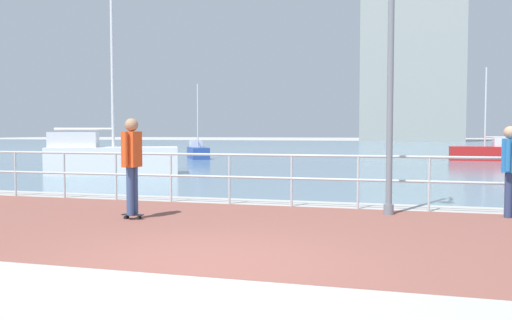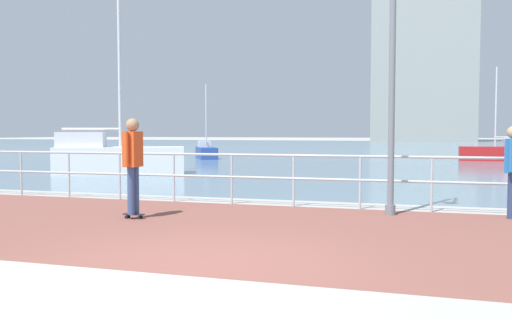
# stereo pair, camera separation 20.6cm
# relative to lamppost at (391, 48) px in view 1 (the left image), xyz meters

# --- Properties ---
(ground) EXTENTS (220.00, 220.00, 0.00)m
(ground) POSITION_rel_lamppost_xyz_m (-2.04, 35.60, -3.17)
(ground) COLOR #ADAAA5
(brick_paving) EXTENTS (28.00, 5.67, 0.01)m
(brick_paving) POSITION_rel_lamppost_xyz_m (-2.04, -2.08, -3.17)
(brick_paving) COLOR brown
(brick_paving) RESTS_ON ground
(harbor_water) EXTENTS (180.00, 88.00, 0.00)m
(harbor_water) POSITION_rel_lamppost_xyz_m (-2.04, 45.75, -3.17)
(harbor_water) COLOR slate
(harbor_water) RESTS_ON ground
(waterfront_railing) EXTENTS (25.25, 0.06, 1.12)m
(waterfront_railing) POSITION_rel_lamppost_xyz_m (-2.04, 0.75, -2.40)
(waterfront_railing) COLOR #B2BCC1
(waterfront_railing) RESTS_ON ground
(lamppost) EXTENTS (0.36, 0.82, 5.73)m
(lamppost) POSITION_rel_lamppost_xyz_m (0.00, 0.00, 0.00)
(lamppost) COLOR slate
(lamppost) RESTS_ON ground
(skateboarder) EXTENTS (0.40, 0.55, 1.84)m
(skateboarder) POSITION_rel_lamppost_xyz_m (-4.53, -1.63, -2.05)
(skateboarder) COLOR black
(skateboarder) RESTS_ON ground
(bystander) EXTENTS (0.33, 0.55, 1.71)m
(bystander) POSITION_rel_lamppost_xyz_m (2.15, 0.40, -2.16)
(bystander) COLOR navy
(bystander) RESTS_ON ground
(sailboat_white) EXTENTS (4.98, 3.34, 6.74)m
(sailboat_white) POSITION_rel_lamppost_xyz_m (-10.47, 7.49, -2.53)
(sailboat_white) COLOR white
(sailboat_white) RESTS_ON ground
(sailboat_navy) EXTENTS (2.41, 3.27, 4.48)m
(sailboat_navy) POSITION_rel_lamppost_xyz_m (-11.63, 19.52, -2.74)
(sailboat_navy) COLOR #284799
(sailboat_navy) RESTS_ON ground
(sailboat_red) EXTENTS (3.70, 1.16, 5.19)m
(sailboat_red) POSITION_rel_lamppost_xyz_m (4.89, 21.48, -2.68)
(sailboat_red) COLOR #B21E1E
(sailboat_red) RESTS_ON ground
(tower_steel) EXTENTS (16.74, 11.10, 47.56)m
(tower_steel) POSITION_rel_lamppost_xyz_m (1.91, 85.05, 19.78)
(tower_steel) COLOR #939993
(tower_steel) RESTS_ON ground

